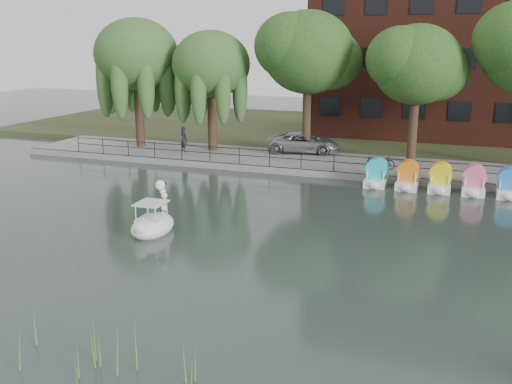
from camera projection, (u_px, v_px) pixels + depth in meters
The scene contains 16 objects.
ground_plane at pixel (209, 248), 22.34m from camera, with size 120.00×120.00×0.00m, color #3E4E4C.
promenade at pixel (312, 163), 36.80m from camera, with size 40.00×6.00×0.40m, color gray.
kerb at pixel (300, 172), 34.13m from camera, with size 40.00×0.25×0.40m, color gray.
land_strip at pixel (353, 131), 49.51m from camera, with size 60.00×22.00×0.36m, color #47512D.
railing at pixel (301, 156), 34.07m from camera, with size 32.00×0.05×1.00m.
apartment_building at pixel (447, 20), 44.79m from camera, with size 20.00×10.07×18.00m.
willow_left at pixel (136, 55), 39.85m from camera, with size 5.88×5.88×9.01m.
willow_mid at pixel (211, 65), 38.64m from camera, with size 5.32×5.32×8.15m.
broadleaf_center at pixel (308, 53), 37.18m from camera, with size 6.00×6.00×9.25m.
broadleaf_right at pixel (417, 65), 34.58m from camera, with size 5.40×5.40×8.32m.
minivan at pixel (304, 141), 38.90m from camera, with size 5.66×2.60×1.58m, color gray.
bicycle at pixel (381, 160), 34.11m from camera, with size 1.72×0.60×1.00m, color gray.
pedestrian at pixel (184, 137), 39.25m from camera, with size 0.71×0.48×1.98m, color black.
swan_boat at pixel (153, 222), 24.03m from camera, with size 1.63×2.59×2.09m.
pedal_boat_row at pixel (440, 180), 30.60m from camera, with size 7.95×1.70×1.40m.
reed_bank at pixel (114, 372), 12.90m from camera, with size 24.00×2.40×1.20m.
Camera 1 is at (8.95, -19.11, 7.88)m, focal length 40.00 mm.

